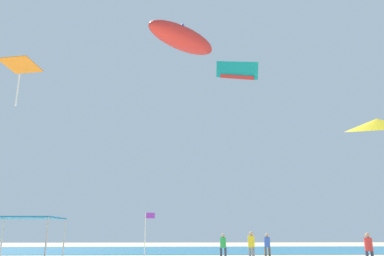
{
  "coord_description": "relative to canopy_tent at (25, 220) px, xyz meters",
  "views": [
    {
      "loc": [
        -0.66,
        -19.68,
        1.83
      ],
      "look_at": [
        0.56,
        12.28,
        10.5
      ],
      "focal_mm": 36.1,
      "sensor_mm": 36.0,
      "label": 1
    }
  ],
  "objects": [
    {
      "name": "canopy_tent",
      "position": [
        0.0,
        0.0,
        0.0
      ],
      "size": [
        3.05,
        2.72,
        2.52
      ],
      "color": "#B2B2B7",
      "rests_on": "ground"
    },
    {
      "name": "kite_parafoil_teal",
      "position": [
        12.31,
        14.15,
        13.84
      ],
      "size": [
        3.31,
        4.46,
        3.18
      ],
      "rotation": [
        0.0,
        0.0,
        5.41
      ],
      "color": "teal"
    },
    {
      "name": "person_leftmost",
      "position": [
        10.25,
        9.67,
        -1.35
      ],
      "size": [
        0.45,
        0.42,
        1.75
      ],
      "rotation": [
        0.0,
        0.0,
        2.83
      ],
      "color": "#33384C",
      "rests_on": "ground"
    },
    {
      "name": "person_central",
      "position": [
        17.73,
        3.69,
        -1.31
      ],
      "size": [
        0.48,
        0.43,
        1.82
      ],
      "rotation": [
        0.0,
        0.0,
        0.18
      ],
      "color": "#33384C",
      "rests_on": "ground"
    },
    {
      "name": "person_near_tent",
      "position": [
        13.53,
        10.36,
        -1.34
      ],
      "size": [
        0.46,
        0.42,
        1.76
      ],
      "rotation": [
        0.0,
        0.0,
        0.29
      ],
      "color": "brown",
      "rests_on": "ground"
    },
    {
      "name": "kite_diamond_orange",
      "position": [
        -3.3,
        5.15,
        9.85
      ],
      "size": [
        2.47,
        2.47,
        2.92
      ],
      "rotation": [
        0.0,
        0.0,
        6.06
      ],
      "color": "orange"
    },
    {
      "name": "person_rightmost",
      "position": [
        12.07,
        8.71,
        -1.27
      ],
      "size": [
        0.45,
        0.46,
        1.89
      ],
      "rotation": [
        0.0,
        0.0,
        5.24
      ],
      "color": "slate",
      "rests_on": "ground"
    },
    {
      "name": "kite_delta_yellow",
      "position": [
        19.94,
        5.13,
        6.23
      ],
      "size": [
        5.21,
        5.24,
        3.79
      ],
      "rotation": [
        0.0,
        0.0,
        2.81
      ],
      "color": "yellow"
    },
    {
      "name": "ocean_strip",
      "position": [
        7.65,
        25.04,
        -2.36
      ],
      "size": [
        110.0,
        19.31,
        0.03
      ],
      "primitive_type": "cube",
      "color": "#1E6B93",
      "rests_on": "ground"
    },
    {
      "name": "banner_flag",
      "position": [
        5.1,
        6.48,
        -0.51
      ],
      "size": [
        0.61,
        0.06,
        3.03
      ],
      "color": "silver",
      "rests_on": "ground"
    },
    {
      "name": "kite_inflatable_red",
      "position": [
        7.25,
        8.43,
        13.95
      ],
      "size": [
        6.27,
        5.81,
        2.57
      ],
      "rotation": [
        0.0,
        0.0,
        0.7
      ],
      "color": "red"
    }
  ]
}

